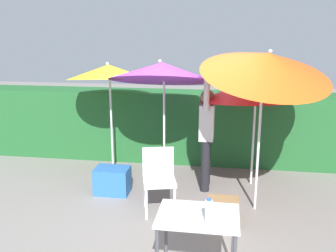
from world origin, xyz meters
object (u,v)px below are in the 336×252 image
(umbrella_orange, at_px, (267,64))
(person_vendor, at_px, (207,132))
(umbrella_rainbow, at_px, (162,72))
(chair_plastic, at_px, (159,176))
(crate_cardboard, at_px, (223,211))
(bottle_water, at_px, (209,211))
(umbrella_yellow, at_px, (109,72))
(umbrella_navy, at_px, (256,89))
(cooler_box, at_px, (112,181))
(folding_table, at_px, (198,223))

(umbrella_orange, xyz_separation_m, person_vendor, (-0.79, 0.64, -1.12))
(umbrella_rainbow, bearing_deg, chair_plastic, -83.01)
(crate_cardboard, xyz_separation_m, bottle_water, (-0.14, -1.41, 0.70))
(umbrella_yellow, distance_m, umbrella_navy, 2.46)
(umbrella_yellow, relative_size, chair_plastic, 2.28)
(umbrella_rainbow, height_order, cooler_box, umbrella_rainbow)
(person_vendor, height_order, cooler_box, person_vendor)
(folding_table, bearing_deg, chair_plastic, 113.87)
(person_vendor, height_order, folding_table, person_vendor)
(umbrella_yellow, relative_size, crate_cardboard, 4.86)
(umbrella_orange, height_order, crate_cardboard, umbrella_orange)
(cooler_box, relative_size, bottle_water, 2.21)
(chair_plastic, xyz_separation_m, bottle_water, (0.76, -1.62, 0.34))
(person_vendor, height_order, bottle_water, person_vendor)
(bottle_water, bearing_deg, crate_cardboard, 84.53)
(umbrella_orange, distance_m, person_vendor, 1.51)
(folding_table, bearing_deg, umbrella_rainbow, 107.39)
(umbrella_navy, relative_size, bottle_water, 7.69)
(umbrella_yellow, xyz_separation_m, chair_plastic, (1.11, -1.36, -1.27))
(bottle_water, bearing_deg, umbrella_yellow, 122.13)
(person_vendor, bearing_deg, bottle_water, -86.31)
(cooler_box, bearing_deg, folding_table, -52.68)
(crate_cardboard, bearing_deg, umbrella_navy, 72.20)
(crate_cardboard, bearing_deg, umbrella_orange, 43.62)
(umbrella_navy, bearing_deg, cooler_box, -162.03)
(chair_plastic, height_order, crate_cardboard, chair_plastic)
(umbrella_orange, distance_m, cooler_box, 2.89)
(chair_plastic, xyz_separation_m, crate_cardboard, (0.90, -0.21, -0.36))
(umbrella_navy, bearing_deg, person_vendor, -161.03)
(cooler_box, distance_m, crate_cardboard, 1.84)
(umbrella_rainbow, distance_m, umbrella_navy, 1.49)
(umbrella_orange, height_order, chair_plastic, umbrella_orange)
(folding_table, bearing_deg, crate_cardboard, 79.31)
(umbrella_rainbow, distance_m, crate_cardboard, 2.33)
(umbrella_rainbow, xyz_separation_m, chair_plastic, (0.12, -1.01, -1.34))
(umbrella_yellow, xyz_separation_m, folding_table, (1.76, -2.85, -1.13))
(umbrella_yellow, height_order, folding_table, umbrella_yellow)
(bottle_water, bearing_deg, person_vendor, 93.69)
(person_vendor, distance_m, chair_plastic, 1.16)
(umbrella_rainbow, bearing_deg, umbrella_yellow, 160.33)
(umbrella_rainbow, xyz_separation_m, umbrella_yellow, (-0.98, 0.35, -0.06))
(umbrella_orange, bearing_deg, folding_table, -112.74)
(umbrella_yellow, height_order, crate_cardboard, umbrella_yellow)
(umbrella_rainbow, distance_m, umbrella_yellow, 1.04)
(cooler_box, bearing_deg, chair_plastic, -28.83)
(umbrella_navy, xyz_separation_m, crate_cardboard, (-0.44, -1.36, -1.44))
(umbrella_yellow, xyz_separation_m, umbrella_navy, (2.44, -0.21, -0.19))
(chair_plastic, height_order, cooler_box, chair_plastic)
(umbrella_navy, xyz_separation_m, cooler_box, (-2.16, -0.70, -1.39))
(cooler_box, bearing_deg, umbrella_orange, -4.94)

